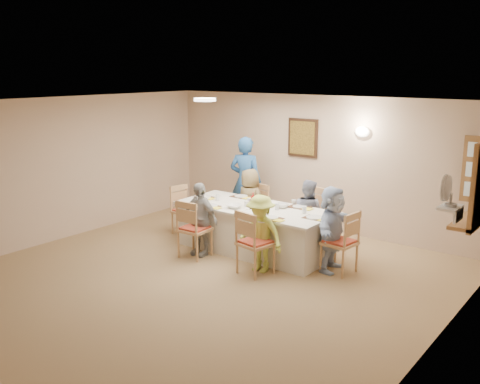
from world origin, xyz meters
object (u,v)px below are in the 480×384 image
Objects in this scene: chair_right_end at (340,241)px; diner_back_right at (307,214)px; caregiver at (246,181)px; diner_front_left at (200,219)px; chair_front_left at (195,228)px; chair_left_end at (186,210)px; condiment_ketchup at (253,199)px; chair_back_right at (311,218)px; dining_table at (255,229)px; diner_right_end at (332,229)px; desk_fan at (449,194)px; chair_back_left at (254,209)px; diner_front_right at (260,234)px; chair_front_right at (256,242)px; diner_back_left at (250,202)px.

chair_right_end is 1.17m from diner_back_right.
caregiver reaches higher than diner_back_right.
diner_front_left is at bearing 47.80° from diner_back_right.
chair_front_left is 1.07× the size of chair_left_end.
condiment_ketchup is at bearing 43.40° from diner_back_right.
chair_back_right is at bearing -90.78° from diner_back_right.
dining_table is 2.02× the size of diner_right_end.
desk_fan is 4.23m from chair_back_left.
desk_fan is 0.23× the size of diner_right_end.
diner_front_right is at bearing -79.30° from chair_back_right.
condiment_ketchup is (-0.66, 0.72, 0.28)m from diner_front_right.
desk_fan is 0.25× the size of diner_front_left.
chair_front_right is (0.60, -0.80, 0.11)m from dining_table.
diner_back_left is 0.70m from caregiver.
diner_back_right is 1.81m from diner_front_left.
chair_back_right is at bearing 49.07° from condiment_ketchup.
diner_right_end is at bearing 0.00° from dining_table.
diner_front_right reaches higher than chair_front_left.
desk_fan is 0.17× the size of caregiver.
diner_front_left is (-1.20, -1.36, 0.01)m from diner_back_right.
chair_front_right is at bearing -101.79° from chair_left_end.
chair_front_right is 1.16m from diner_right_end.
dining_table is 1.00m from chair_back_left.
chair_back_left is at bearing -169.30° from chair_back_right.
chair_left_end is 2.26m from diner_front_right.
chair_front_right reaches higher than chair_left_end.
chair_front_left is 1.07m from condiment_ketchup.
chair_left_end is at bearing -131.93° from chair_back_left.
desk_fan is 3.94m from diner_front_left.
diner_back_left is 0.71× the size of caregiver.
chair_back_right is 2.29m from chair_left_end.
caregiver reaches higher than chair_right_end.
diner_front_right is (1.20, -1.48, 0.13)m from chair_back_left.
chair_right_end is at bearing 140.20° from caregiver.
diner_front_right reaches higher than condiment_ketchup.
chair_left_end is (-0.95, 0.80, -0.03)m from chair_front_left.
desk_fan reaches higher than diner_back_right.
diner_back_right is (0.00, -0.12, 0.09)m from chair_back_right.
diner_front_right reaches higher than chair_right_end.
diner_right_end reaches higher than diner_back_left.
chair_right_end is (1.55, 0.00, 0.10)m from dining_table.
diner_right_end is (2.02, -0.80, 0.19)m from chair_back_left.
dining_table is 0.93m from diner_back_right.
chair_back_left is 2.29m from chair_right_end.
chair_back_left is 1.60m from chair_front_left.
diner_front_left is at bearing -178.90° from diner_front_right.
caregiver reaches higher than diner_front_left.
diner_back_left is at bearing 132.52° from diner_front_right.
diner_front_left is at bearing -179.42° from desk_fan.
diner_front_right is 2.48m from caregiver.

